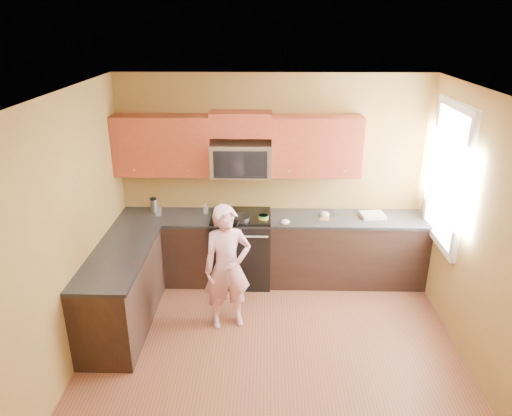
{
  "coord_description": "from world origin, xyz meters",
  "views": [
    {
      "loc": [
        -0.08,
        -3.97,
        3.33
      ],
      "look_at": [
        -0.2,
        1.3,
        1.2
      ],
      "focal_mm": 33.39,
      "sensor_mm": 36.0,
      "label": 1
    }
  ],
  "objects_px": {
    "woman": "(227,268)",
    "microwave": "(241,175)",
    "frying_pan": "(240,220)",
    "butter_tub": "(263,221)",
    "travel_mug": "(154,211)",
    "stove": "(242,248)"
  },
  "relations": [
    {
      "from": "stove",
      "to": "butter_tub",
      "type": "bearing_deg",
      "value": -21.46
    },
    {
      "from": "woman",
      "to": "butter_tub",
      "type": "height_order",
      "value": "woman"
    },
    {
      "from": "microwave",
      "to": "travel_mug",
      "type": "relative_size",
      "value": 4.03
    },
    {
      "from": "stove",
      "to": "frying_pan",
      "type": "height_order",
      "value": "frying_pan"
    },
    {
      "from": "microwave",
      "to": "travel_mug",
      "type": "xyz_separation_m",
      "value": [
        -1.17,
        0.04,
        -0.53
      ]
    },
    {
      "from": "stove",
      "to": "woman",
      "type": "relative_size",
      "value": 0.65
    },
    {
      "from": "microwave",
      "to": "frying_pan",
      "type": "xyz_separation_m",
      "value": [
        -0.0,
        -0.29,
        -0.5
      ]
    },
    {
      "from": "stove",
      "to": "frying_pan",
      "type": "relative_size",
      "value": 2.28
    },
    {
      "from": "stove",
      "to": "microwave",
      "type": "bearing_deg",
      "value": 90.0
    },
    {
      "from": "woman",
      "to": "microwave",
      "type": "bearing_deg",
      "value": 69.2
    },
    {
      "from": "butter_tub",
      "to": "travel_mug",
      "type": "height_order",
      "value": "travel_mug"
    },
    {
      "from": "woman",
      "to": "travel_mug",
      "type": "xyz_separation_m",
      "value": [
        -1.06,
        1.17,
        0.19
      ]
    },
    {
      "from": "microwave",
      "to": "butter_tub",
      "type": "xyz_separation_m",
      "value": [
        0.29,
        -0.24,
        -0.53
      ]
    },
    {
      "from": "woman",
      "to": "frying_pan",
      "type": "bearing_deg",
      "value": 67.4
    },
    {
      "from": "microwave",
      "to": "butter_tub",
      "type": "distance_m",
      "value": 0.65
    },
    {
      "from": "frying_pan",
      "to": "stove",
      "type": "bearing_deg",
      "value": 96.78
    },
    {
      "from": "butter_tub",
      "to": "travel_mug",
      "type": "bearing_deg",
      "value": 169.1
    },
    {
      "from": "woman",
      "to": "travel_mug",
      "type": "bearing_deg",
      "value": 116.78
    },
    {
      "from": "woman",
      "to": "frying_pan",
      "type": "xyz_separation_m",
      "value": [
        0.1,
        0.84,
        0.22
      ]
    },
    {
      "from": "travel_mug",
      "to": "frying_pan",
      "type": "bearing_deg",
      "value": -16.0
    },
    {
      "from": "woman",
      "to": "frying_pan",
      "type": "distance_m",
      "value": 0.87
    },
    {
      "from": "frying_pan",
      "to": "butter_tub",
      "type": "bearing_deg",
      "value": 17.72
    }
  ]
}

